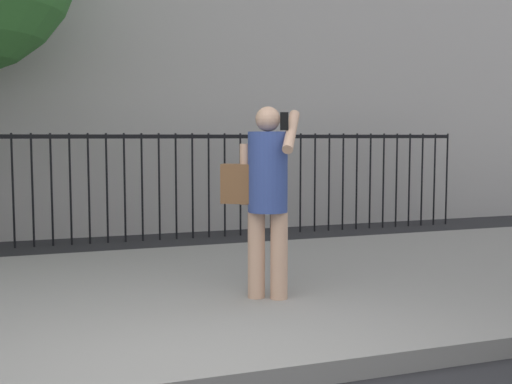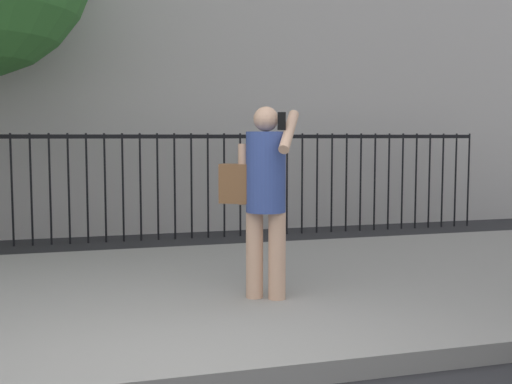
{
  "view_description": "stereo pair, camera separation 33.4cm",
  "coord_description": "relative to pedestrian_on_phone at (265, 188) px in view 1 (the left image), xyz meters",
  "views": [
    {
      "loc": [
        -0.92,
        -3.47,
        1.55
      ],
      "look_at": [
        1.0,
        1.9,
        1.05
      ],
      "focal_mm": 44.53,
      "sensor_mm": 36.0,
      "label": 1
    },
    {
      "loc": [
        -0.6,
        -3.58,
        1.55
      ],
      "look_at": [
        1.0,
        1.9,
        1.05
      ],
      "focal_mm": 44.53,
      "sensor_mm": 36.0,
      "label": 2
    }
  ],
  "objects": [
    {
      "name": "sidewalk",
      "position": [
        -0.98,
        0.59,
        -1.04
      ],
      "size": [
        28.0,
        4.4,
        0.15
      ],
      "primitive_type": "cube",
      "color": "gray",
      "rests_on": "ground"
    },
    {
      "name": "iron_fence",
      "position": [
        -0.98,
        4.29,
        -0.09
      ],
      "size": [
        12.03,
        0.04,
        1.6
      ],
      "color": "black",
      "rests_on": "ground"
    },
    {
      "name": "pedestrian_on_phone",
      "position": [
        0.0,
        0.0,
        0.0
      ],
      "size": [
        0.72,
        0.6,
        1.66
      ],
      "color": "tan",
      "rests_on": "sidewalk"
    }
  ]
}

